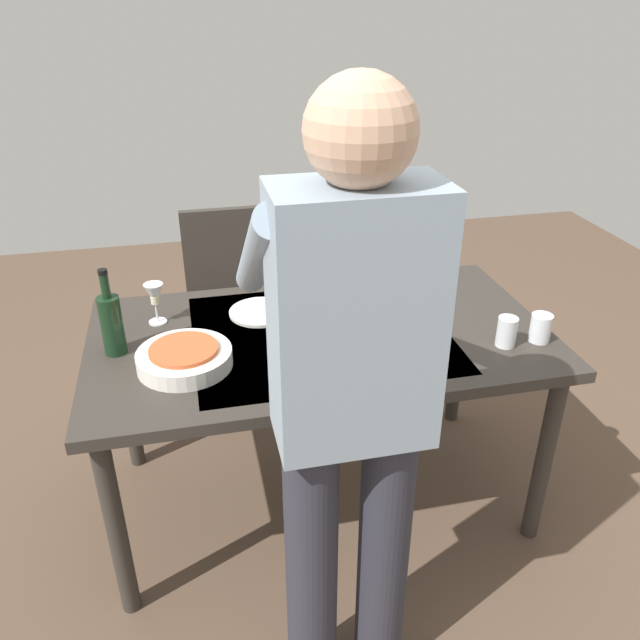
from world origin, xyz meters
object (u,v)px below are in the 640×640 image
(dining_table, at_px, (320,351))
(water_cup_far_left, at_px, (422,319))
(chair_near, at_px, (231,296))
(person_server, at_px, (350,399))
(wine_glass_left, at_px, (285,311))
(water_cup_near_left, at_px, (507,332))
(wine_bottle, at_px, (111,323))
(water_cup_near_right, at_px, (541,328))
(dinner_plate_near, at_px, (261,312))
(side_bowl_salad, at_px, (380,357))
(serving_bowl_pasta, at_px, (184,357))
(side_bowl_bread, at_px, (420,289))
(wine_glass_right, at_px, (155,296))

(dining_table, relative_size, water_cup_far_left, 14.38)
(chair_near, xyz_separation_m, person_server, (-0.16, 1.52, 0.43))
(wine_glass_left, bearing_deg, water_cup_near_left, 163.88)
(water_cup_near_left, bearing_deg, wine_bottle, -10.62)
(chair_near, xyz_separation_m, water_cup_far_left, (-0.59, 0.90, 0.27))
(water_cup_near_left, xyz_separation_m, water_cup_near_right, (-0.13, -0.00, -0.00))
(water_cup_near_left, relative_size, water_cup_near_right, 1.06)
(water_cup_near_left, bearing_deg, wine_glass_left, -16.12)
(water_cup_near_right, height_order, dinner_plate_near, water_cup_near_right)
(side_bowl_salad, bearing_deg, dining_table, -61.01)
(water_cup_near_right, bearing_deg, person_server, 31.21)
(wine_glass_left, relative_size, water_cup_far_left, 1.37)
(serving_bowl_pasta, xyz_separation_m, side_bowl_salad, (-0.60, 0.13, 0.00))
(dining_table, relative_size, wine_glass_left, 10.46)
(dining_table, xyz_separation_m, chair_near, (0.24, -0.82, -0.14))
(side_bowl_salad, distance_m, side_bowl_bread, 0.54)
(water_cup_far_left, bearing_deg, water_cup_near_right, 159.84)
(wine_bottle, distance_m, wine_glass_left, 0.56)
(wine_glass_left, bearing_deg, person_server, 93.11)
(wine_glass_right, bearing_deg, water_cup_near_left, 159.75)
(water_cup_far_left, distance_m, dinner_plate_near, 0.59)
(water_cup_near_left, height_order, dinner_plate_near, water_cup_near_left)
(water_cup_near_left, relative_size, side_bowl_bread, 0.64)
(person_server, bearing_deg, dining_table, -96.89)
(wine_glass_right, height_order, serving_bowl_pasta, wine_glass_right)
(chair_near, height_order, wine_glass_right, chair_near)
(wine_bottle, xyz_separation_m, side_bowl_bread, (-1.12, -0.18, -0.08))
(wine_glass_left, relative_size, water_cup_near_left, 1.47)
(wine_glass_left, bearing_deg, water_cup_far_left, 172.03)
(wine_bottle, distance_m, dinner_plate_near, 0.54)
(dining_table, xyz_separation_m, side_bowl_salad, (-0.14, 0.25, 0.11))
(side_bowl_bread, relative_size, dinner_plate_near, 0.70)
(person_server, bearing_deg, wine_bottle, -50.18)
(chair_near, height_order, serving_bowl_pasta, chair_near)
(wine_glass_left, bearing_deg, side_bowl_salad, 137.76)
(water_cup_far_left, height_order, side_bowl_salad, water_cup_far_left)
(water_cup_near_left, distance_m, serving_bowl_pasta, 1.05)
(water_cup_near_right, bearing_deg, side_bowl_salad, 3.51)
(wine_bottle, bearing_deg, side_bowl_bread, -171.07)
(dinner_plate_near, bearing_deg, wine_glass_left, 106.35)
(chair_near, distance_m, person_server, 1.58)
(wine_glass_left, height_order, water_cup_near_left, wine_glass_left)
(water_cup_far_left, height_order, serving_bowl_pasta, water_cup_far_left)
(water_cup_far_left, distance_m, serving_bowl_pasta, 0.81)
(wine_glass_right, distance_m, water_cup_near_left, 1.21)
(water_cup_far_left, distance_m, side_bowl_bread, 0.29)
(wine_glass_right, bearing_deg, chair_near, -116.35)
(side_bowl_salad, height_order, dinner_plate_near, side_bowl_salad)
(wine_bottle, distance_m, side_bowl_salad, 0.87)
(water_cup_near_right, relative_size, water_cup_far_left, 0.88)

